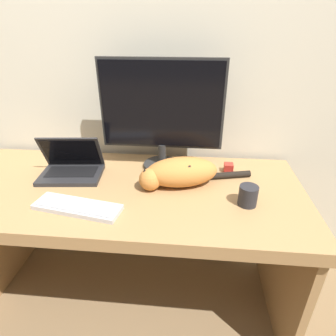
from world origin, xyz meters
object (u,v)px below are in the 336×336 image
(laptop, at_px, (71,167))
(cat, at_px, (179,172))
(coffee_mug, at_px, (248,196))
(external_keyboard, at_px, (77,207))
(monitor, at_px, (162,112))

(laptop, bearing_deg, cat, -10.53)
(laptop, distance_m, coffee_mug, 0.86)
(coffee_mug, bearing_deg, external_keyboard, -171.83)
(monitor, xyz_separation_m, laptop, (-0.44, -0.14, -0.26))
(cat, xyz_separation_m, coffee_mug, (0.30, -0.13, -0.03))
(external_keyboard, height_order, cat, cat)
(laptop, xyz_separation_m, external_keyboard, (0.14, -0.28, -0.03))
(monitor, relative_size, cat, 1.14)
(cat, bearing_deg, coffee_mug, -37.79)
(cat, bearing_deg, monitor, 105.79)
(external_keyboard, bearing_deg, cat, 39.97)
(laptop, height_order, external_keyboard, laptop)
(monitor, relative_size, coffee_mug, 6.87)
(laptop, distance_m, cat, 0.55)
(external_keyboard, bearing_deg, coffee_mug, 18.28)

